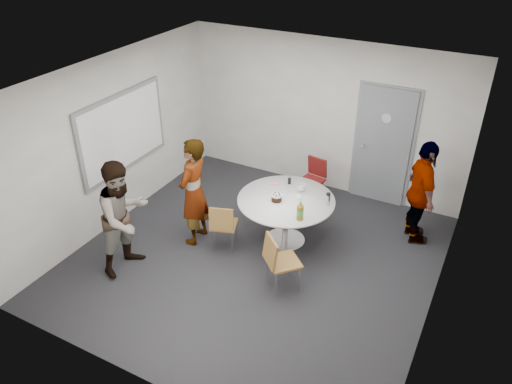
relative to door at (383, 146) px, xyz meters
The scene contains 15 objects.
floor 2.90m from the door, 113.90° to the right, with size 5.00×5.00×0.00m, color black.
ceiling 3.19m from the door, 113.90° to the right, with size 5.00×5.00×0.00m, color silver.
wall_back 1.15m from the door, behind, with size 5.00×5.00×0.00m, color beige.
wall_left 4.38m from the door, 145.41° to the right, with size 5.00×5.00×0.00m, color beige.
wall_right 2.87m from the door, 60.57° to the right, with size 5.00×5.00×0.00m, color beige.
wall_front 5.11m from the door, 102.45° to the right, with size 5.00×5.00×0.00m, color beige.
door is the anchor object (origin of this frame).
whiteboard 4.25m from the door, 147.34° to the right, with size 0.04×1.90×1.25m.
table 2.12m from the door, 115.08° to the right, with size 1.46×1.46×1.05m.
chair_near_left 3.05m from the door, 122.83° to the right, with size 0.48×0.51×0.79m.
chair_near_right 3.02m from the door, 100.30° to the right, with size 0.59×0.60×0.86m.
chair_far 1.26m from the door, 151.14° to the right, with size 0.44×0.47×0.79m.
person_main 3.29m from the door, 130.75° to the right, with size 0.62×0.41×1.71m, color #A5C6EA.
person_left 4.36m from the door, 127.11° to the right, with size 0.82×0.64×1.69m, color white.
person_right 1.25m from the door, 46.52° to the right, with size 0.98×0.41×1.66m, color black.
Camera 1 is at (2.74, -5.18, 4.66)m, focal length 35.00 mm.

